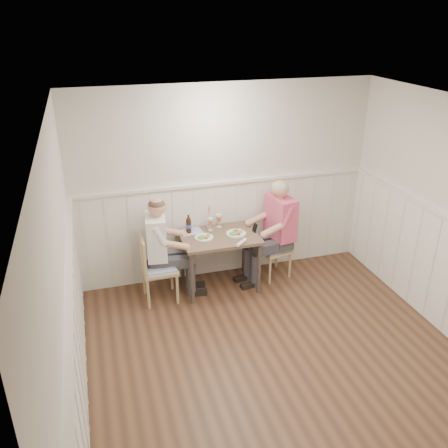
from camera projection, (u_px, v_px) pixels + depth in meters
name	position (u px, v px, depth m)	size (l,w,h in m)	color
ground_plane	(289.00, 375.00, 4.81)	(4.50, 4.50, 0.00)	#442C1E
room_shell	(298.00, 241.00, 4.18)	(4.04, 4.54, 2.60)	silver
wainscot	(267.00, 283.00, 5.13)	(4.00, 4.49, 1.34)	silver
dining_table	(220.00, 242.00, 6.10)	(0.98, 0.70, 0.75)	brown
chair_right	(277.00, 246.00, 6.47)	(0.45, 0.45, 0.81)	#A38855
chair_left	(155.00, 266.00, 5.88)	(0.42, 0.42, 0.90)	#A38855
man_in_pink	(277.00, 237.00, 6.37)	(0.71, 0.50, 1.43)	#3F3F47
diner_cream	(161.00, 255.00, 5.95)	(0.66, 0.46, 1.36)	#3F3F47
plate_man	(236.00, 233.00, 6.08)	(0.26, 0.26, 0.06)	white
plate_diner	(203.00, 237.00, 5.98)	(0.24, 0.24, 0.06)	white
beer_glass_a	(219.00, 218.00, 6.25)	(0.07, 0.07, 0.18)	silver
beer_glass_b	(210.00, 222.00, 6.15)	(0.07, 0.07, 0.18)	silver
beer_bottle	(189.00, 225.00, 6.08)	(0.07, 0.07, 0.25)	#321710
rolled_napkin	(241.00, 243.00, 5.83)	(0.18, 0.16, 0.04)	white
grass_vase	(208.00, 217.00, 6.19)	(0.04, 0.04, 0.36)	silver
gingham_mat	(191.00, 232.00, 6.16)	(0.29, 0.24, 0.01)	#4F62AB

